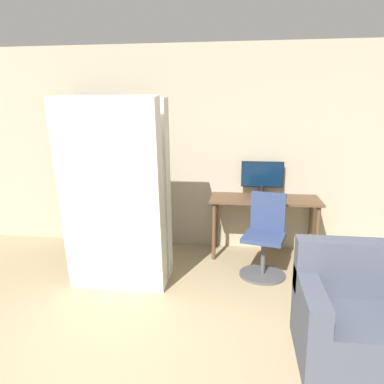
% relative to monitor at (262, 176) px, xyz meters
% --- Properties ---
extents(wall_back, '(8.00, 0.06, 2.70)m').
position_rel_monitor_xyz_m(wall_back, '(-0.97, 0.13, 0.33)').
color(wall_back, tan).
rests_on(wall_back, ground).
extents(desk, '(1.37, 0.58, 0.77)m').
position_rel_monitor_xyz_m(desk, '(0.03, -0.19, -0.36)').
color(desk, brown).
rests_on(desk, ground).
extents(monitor, '(0.55, 0.17, 0.44)m').
position_rel_monitor_xyz_m(monitor, '(0.00, 0.00, 0.00)').
color(monitor, black).
rests_on(monitor, desk).
extents(office_chair, '(0.53, 0.53, 0.94)m').
position_rel_monitor_xyz_m(office_chair, '(0.01, -0.78, -0.64)').
color(office_chair, '#4C4C51').
rests_on(office_chair, ground).
extents(bookshelf, '(0.84, 0.33, 2.01)m').
position_rel_monitor_xyz_m(bookshelf, '(-2.30, -0.02, -0.00)').
color(bookshelf, black).
rests_on(bookshelf, ground).
extents(mattress_near, '(1.02, 0.46, 1.99)m').
position_rel_monitor_xyz_m(mattress_near, '(-1.53, -1.41, -0.02)').
color(mattress_near, silver).
rests_on(mattress_near, ground).
extents(mattress_far, '(1.02, 0.39, 1.99)m').
position_rel_monitor_xyz_m(mattress_far, '(-1.53, -1.06, -0.02)').
color(mattress_far, silver).
rests_on(mattress_far, ground).
extents(armchair, '(0.85, 0.80, 0.85)m').
position_rel_monitor_xyz_m(armchair, '(0.62, -2.19, -0.70)').
color(armchair, '#474C5B').
rests_on(armchair, ground).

